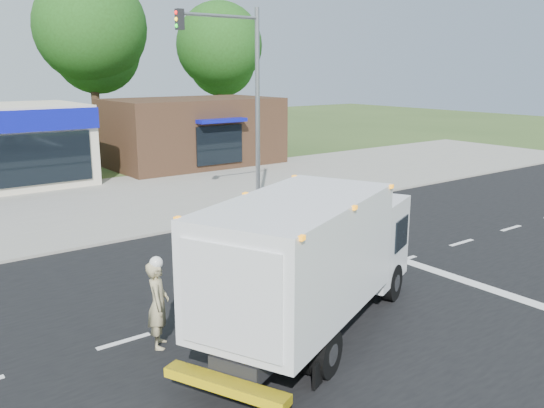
% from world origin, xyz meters
% --- Properties ---
extents(ground, '(120.00, 120.00, 0.00)m').
position_xyz_m(ground, '(0.00, 0.00, 0.00)').
color(ground, '#385123').
rests_on(ground, ground).
extents(road_asphalt, '(60.00, 14.00, 0.02)m').
position_xyz_m(road_asphalt, '(0.00, 0.00, 0.00)').
color(road_asphalt, black).
rests_on(road_asphalt, ground).
extents(sidewalk, '(60.00, 2.40, 0.12)m').
position_xyz_m(sidewalk, '(0.00, 8.20, 0.06)').
color(sidewalk, gray).
rests_on(sidewalk, ground).
extents(parking_apron, '(60.00, 9.00, 0.02)m').
position_xyz_m(parking_apron, '(0.00, 14.00, 0.01)').
color(parking_apron, gray).
rests_on(parking_apron, ground).
extents(lane_markings, '(55.20, 7.00, 0.01)m').
position_xyz_m(lane_markings, '(1.35, -1.35, 0.02)').
color(lane_markings, silver).
rests_on(lane_markings, road_asphalt).
extents(ems_box_truck, '(7.57, 5.03, 3.23)m').
position_xyz_m(ems_box_truck, '(-2.52, -2.14, 1.86)').
color(ems_box_truck, black).
rests_on(ems_box_truck, ground).
extents(emergency_worker, '(0.73, 0.82, 1.99)m').
position_xyz_m(emergency_worker, '(-5.46, -0.64, 0.98)').
color(emergency_worker, tan).
rests_on(emergency_worker, ground).
extents(brown_storefront, '(10.00, 6.70, 4.00)m').
position_xyz_m(brown_storefront, '(7.00, 19.98, 2.00)').
color(brown_storefront, '#382316').
rests_on(brown_storefront, ground).
extents(traffic_signal_pole, '(3.51, 0.25, 8.00)m').
position_xyz_m(traffic_signal_pole, '(2.35, 7.60, 4.92)').
color(traffic_signal_pole, gray).
rests_on(traffic_signal_pole, ground).
extents(background_trees, '(36.77, 7.39, 12.10)m').
position_xyz_m(background_trees, '(-0.85, 28.16, 7.38)').
color(background_trees, '#332114').
rests_on(background_trees, ground).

